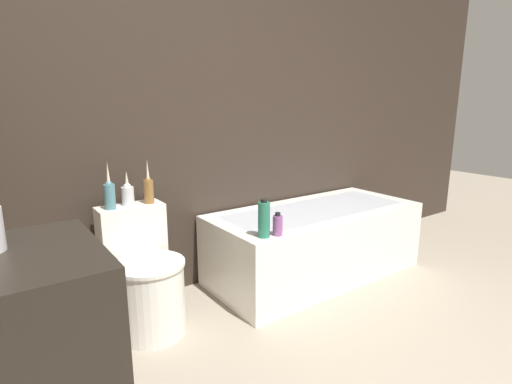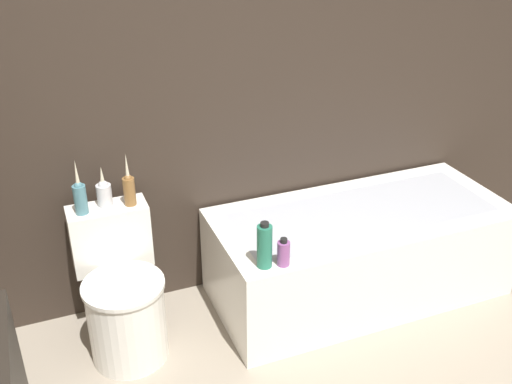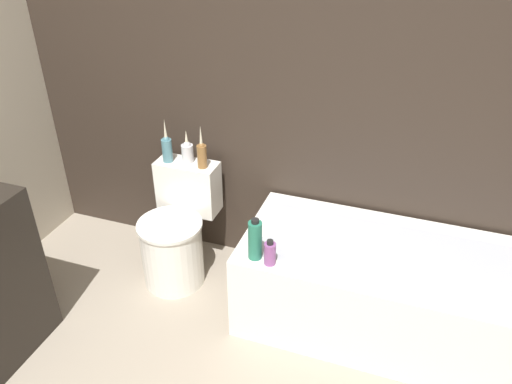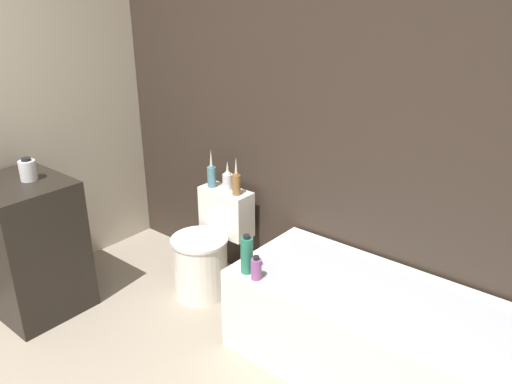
{
  "view_description": "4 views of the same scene",
  "coord_description": "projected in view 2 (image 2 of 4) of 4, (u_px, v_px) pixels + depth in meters",
  "views": [
    {
      "loc": [
        -1.29,
        -0.34,
        1.28
      ],
      "look_at": [
        0.05,
        1.53,
        0.75
      ],
      "focal_mm": 28.0,
      "sensor_mm": 36.0,
      "label": 1
    },
    {
      "loc": [
        -0.85,
        -0.65,
        2.06
      ],
      "look_at": [
        0.04,
        1.56,
        0.81
      ],
      "focal_mm": 42.0,
      "sensor_mm": 36.0,
      "label": 2
    },
    {
      "loc": [
        0.68,
        -0.42,
        2.08
      ],
      "look_at": [
        -0.0,
        1.5,
        0.84
      ],
      "focal_mm": 35.0,
      "sensor_mm": 36.0,
      "label": 3
    },
    {
      "loc": [
        1.56,
        -0.38,
        1.96
      ],
      "look_at": [
        0.0,
        1.52,
        0.95
      ],
      "focal_mm": 35.0,
      "sensor_mm": 36.0,
      "label": 4
    }
  ],
  "objects": [
    {
      "name": "shampoo_bottle_short",
      "position": [
        283.0,
        253.0,
        2.69
      ],
      "size": [
        0.06,
        0.06,
        0.14
      ],
      "color": "#8C4C8C",
      "rests_on": "bathtub"
    },
    {
      "name": "shampoo_bottle_tall",
      "position": [
        265.0,
        246.0,
        2.66
      ],
      "size": [
        0.07,
        0.07,
        0.23
      ],
      "color": "#267259",
      "rests_on": "bathtub"
    },
    {
      "name": "vase_silver",
      "position": [
        104.0,
        192.0,
        2.82
      ],
      "size": [
        0.07,
        0.07,
        0.2
      ],
      "color": "silver",
      "rests_on": "toilet"
    },
    {
      "name": "vase_gold",
      "position": [
        80.0,
        196.0,
        2.74
      ],
      "size": [
        0.06,
        0.06,
        0.27
      ],
      "color": "teal",
      "rests_on": "toilet"
    },
    {
      "name": "bathtub",
      "position": [
        359.0,
        252.0,
        3.27
      ],
      "size": [
        1.59,
        0.71,
        0.51
      ],
      "color": "white",
      "rests_on": "ground"
    },
    {
      "name": "wall_back_tiled",
      "position": [
        208.0,
        57.0,
        2.89
      ],
      "size": [
        6.4,
        0.06,
        2.6
      ],
      "color": "#332821",
      "rests_on": "ground_plane"
    },
    {
      "name": "vase_bronze",
      "position": [
        129.0,
        188.0,
        2.82
      ],
      "size": [
        0.06,
        0.06,
        0.26
      ],
      "color": "olive",
      "rests_on": "toilet"
    },
    {
      "name": "toilet",
      "position": [
        123.0,
        297.0,
        2.85
      ],
      "size": [
        0.38,
        0.54,
        0.68
      ],
      "color": "white",
      "rests_on": "ground"
    }
  ]
}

